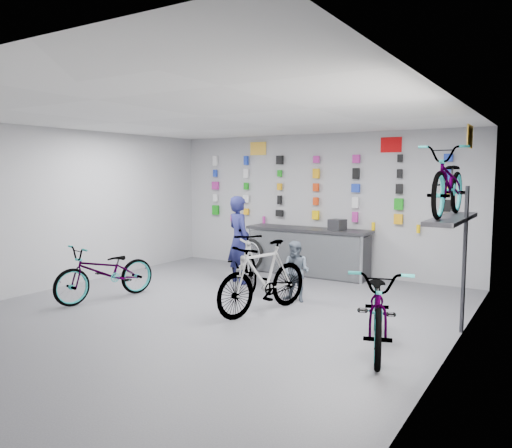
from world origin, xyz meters
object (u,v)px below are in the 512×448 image
Objects in this scene: bike_center at (263,277)px; bike_right at (379,306)px; bike_left at (106,272)px; bike_service at (243,258)px; clerk at (239,240)px; customer at (296,271)px; counter at (307,252)px.

bike_center reaches higher than bike_right.
bike_right is (2.04, -0.64, -0.02)m from bike_center.
bike_left is at bearing 162.43° from bike_right.
bike_center is at bearing -94.49° from bike_service.
clerk is at bearing 88.88° from bike_service.
bike_left is 1.79× the size of customer.
bike_service is 0.46m from clerk.
counter is 3.04m from bike_center.
counter is 4.22m from bike_left.
clerk reaches higher than bike_left.
customer is at bearing -173.59° from clerk.
customer is at bearing 123.14° from bike_right.
bike_left is at bearing -147.09° from customer.
clerk is (-3.52, 2.19, 0.32)m from bike_right.
counter is 1.74m from bike_service.
bike_center reaches higher than bike_left.
bike_center is (2.69, 0.74, 0.07)m from bike_left.
bike_left is 1.01× the size of bike_service.
bike_center is (0.68, -2.97, 0.07)m from counter.
bike_center is 1.02× the size of bike_service.
bike_left is at bearing -172.92° from bike_service.
clerk reaches higher than bike_service.
bike_right is at bearing 177.71° from clerk.
bike_service is (-1.24, 1.32, -0.01)m from bike_center.
counter is 1.46× the size of bike_left.
counter is at bearing 108.28° from bike_right.
customer is (1.37, -0.46, -0.03)m from bike_service.
counter is at bearing -89.94° from clerk.
counter is 1.48× the size of bike_service.
clerk is at bearing 74.48° from bike_left.
clerk is at bearing 160.24° from customer.
bike_center is at bearing -77.14° from counter.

